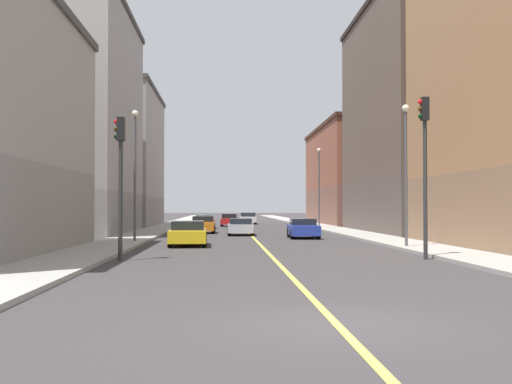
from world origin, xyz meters
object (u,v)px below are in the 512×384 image
building_right_distant (118,158)px  street_lamp_left_near (406,160)px  traffic_light_left_near (425,155)px  traffic_light_right_near (120,167)px  car_green (204,222)px  car_blue (303,229)px  building_right_midblock (73,121)px  street_lamp_left_far (319,179)px  car_orange (203,225)px  car_white (248,218)px  building_left_mid (417,118)px  building_left_far (353,175)px  street_lamp_right_near (135,162)px  car_red (229,220)px  car_yellow (188,233)px  car_silver (241,227)px

building_right_distant → street_lamp_left_near: 42.23m
traffic_light_left_near → traffic_light_right_near: 11.67m
street_lamp_left_near → car_green: bearing=110.1°
traffic_light_right_near → car_blue: bearing=61.6°
building_right_midblock → traffic_light_left_near: 30.43m
building_right_distant → street_lamp_left_far: (19.92, -9.08, -2.58)m
car_orange → street_lamp_left_near: bearing=-61.3°
building_right_midblock → car_white: size_ratio=4.30×
building_left_mid → building_left_far: (-0.00, 24.38, -3.26)m
street_lamp_right_near → car_orange: size_ratio=1.83×
traffic_light_left_near → car_white: traffic_light_left_near is taller
car_green → car_orange: car_orange is taller
street_lamp_right_near → car_red: bearing=80.1°
building_left_far → traffic_light_left_near: size_ratio=3.80×
car_white → car_blue: car_white is taller
building_left_mid → traffic_light_left_near: 26.03m
street_lamp_right_near → car_white: street_lamp_right_near is taller
street_lamp_left_far → building_left_far: bearing=67.1°
building_left_mid → street_lamp_left_near: 20.06m
traffic_light_right_near → car_green: (2.12, 34.83, -2.94)m
building_left_far → car_yellow: bearing=-113.0°
building_left_far → street_lamp_left_far: 16.13m
street_lamp_left_near → street_lamp_right_near: bearing=159.8°
traffic_light_left_near → car_silver: 22.53m
building_right_midblock → traffic_light_right_near: (7.24, -23.46, -4.83)m
building_right_distant → car_white: bearing=27.4°
street_lamp_left_far → building_left_mid: bearing=-56.8°
building_right_distant → street_lamp_left_near: (19.92, -37.13, -2.83)m
building_left_mid → car_blue: (-9.91, -7.79, -8.30)m
building_left_far → building_right_distant: size_ratio=1.31×
building_right_midblock → car_silver: building_right_midblock is taller
car_red → car_green: car_red is taller
building_right_distant → car_silver: 25.96m
car_blue → car_orange: (-6.71, 8.19, 0.02)m
traffic_light_right_near → street_lamp_left_far: bearing=69.6°
building_right_distant → traffic_light_right_near: 43.90m
building_left_mid → car_white: (-12.20, 25.88, -8.26)m
traffic_light_right_near → street_lamp_right_near: street_lamp_right_near is taller
building_right_midblock → car_blue: bearing=-22.5°
car_yellow → car_orange: (0.27, 15.87, -0.00)m
traffic_light_right_near → car_silver: 22.08m
street_lamp_right_near → car_blue: 12.14m
traffic_light_right_near → building_left_mid: bearing=52.3°
traffic_light_left_near → car_yellow: bearing=136.8°
building_left_mid → car_blue: building_left_mid is taller
traffic_light_left_near → building_left_far: bearing=81.5°
car_white → car_red: car_white is taller
street_lamp_left_far → car_red: 12.25m
building_right_distant → car_yellow: (9.29, -34.12, -6.50)m
street_lamp_left_far → car_green: street_lamp_left_far is taller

